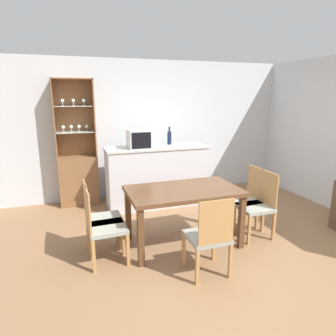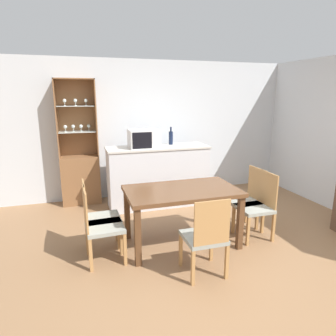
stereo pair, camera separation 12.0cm
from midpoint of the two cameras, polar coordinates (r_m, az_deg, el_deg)
The scene contains 12 objects.
ground_plane at distance 3.88m, azimuth 8.96°, elevation -16.03°, with size 18.00×18.00×0.00m, color #936B47.
wall_back at distance 5.86m, azimuth -2.62°, elevation 7.45°, with size 6.80×0.06×2.55m.
kitchen_counter at distance 5.27m, azimuth -2.80°, elevation -1.55°, with size 1.76×0.58×1.05m.
display_cabinet at distance 5.55m, azimuth -17.33°, elevation -0.26°, with size 0.66×0.34×2.18m.
dining_table at distance 3.85m, azimuth 2.04°, elevation -5.37°, with size 1.43×0.83×0.75m.
dining_chair_side_right_near at distance 4.29m, azimuth 15.91°, elevation -6.85°, with size 0.43×0.43×0.91m.
dining_chair_side_right_far at distance 4.49m, azimuth 14.08°, elevation -5.81°, with size 0.45×0.45×0.91m.
dining_chair_side_left_far at distance 3.83m, azimuth -13.68°, elevation -9.26°, with size 0.43×0.43×0.91m.
dining_chair_side_left_near at distance 3.60m, azimuth -13.29°, elevation -10.77°, with size 0.44×0.44×0.91m.
dining_chair_head_near at distance 3.30m, azimuth 6.73°, elevation -12.81°, with size 0.43×0.43×0.91m.
microwave at distance 5.04m, azimuth -5.52°, elevation 5.56°, with size 0.50×0.39×0.30m.
wine_bottle at distance 5.36m, azimuth -0.39°, elevation 5.84°, with size 0.07×0.07×0.31m.
Camera 1 is at (-1.68, -2.94, 1.92)m, focal length 32.00 mm.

